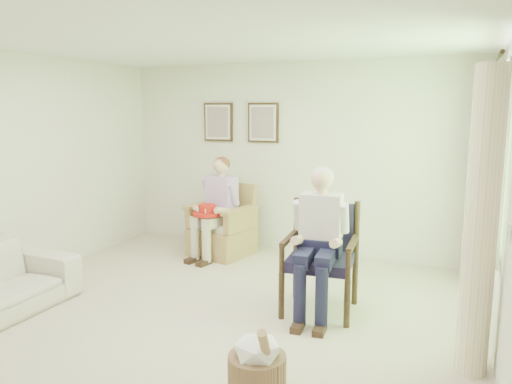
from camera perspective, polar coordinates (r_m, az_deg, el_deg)
floor at (r=4.77m, az=-7.07°, el=-15.10°), size 5.50×5.50×0.00m
back_wall at (r=6.88m, az=4.39°, el=3.87°), size 5.00×0.04×2.60m
right_wall at (r=3.79m, az=27.09°, el=-1.96°), size 0.04×5.50×2.60m
ceiling at (r=4.38m, az=-7.81°, el=17.54°), size 5.00×5.50×0.02m
window at (r=4.94m, az=26.12°, el=3.93°), size 0.13×2.50×1.63m
curtain_left at (r=4.03m, az=24.33°, el=-3.30°), size 0.34×0.34×2.30m
curtain_right at (r=5.96m, az=24.13°, el=0.69°), size 0.34×0.34×2.30m
framed_print_left at (r=7.27m, az=-4.35°, el=7.97°), size 0.45×0.05×0.55m
framed_print_right at (r=6.97m, az=0.80°, el=7.93°), size 0.45×0.05×0.55m
wicker_armchair at (r=6.85m, az=-3.80°, el=-4.60°), size 0.75×0.75×0.96m
wood_armchair at (r=5.01m, az=7.64°, el=-6.91°), size 0.68×0.64×1.04m
person_wicker at (r=6.65m, az=-4.35°, el=-1.06°), size 0.40×0.63×1.31m
person_dark at (r=4.78m, az=7.15°, el=-4.46°), size 0.40×0.62×1.40m
red_hat at (r=6.52m, az=-5.59°, el=-2.20°), size 0.38×0.38×0.14m
hatbox at (r=3.63m, az=0.14°, el=-19.35°), size 0.50×0.50×0.60m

